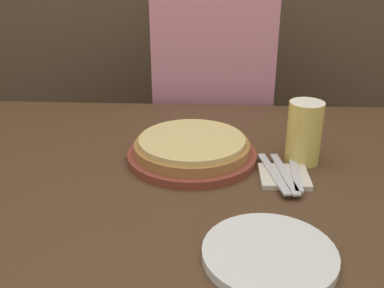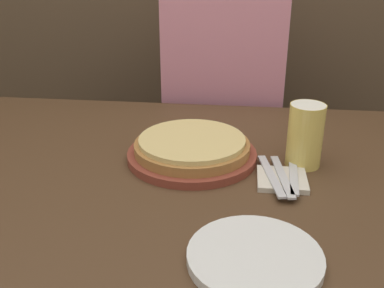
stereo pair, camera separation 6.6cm
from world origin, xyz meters
The scene contains 8 objects.
pizza_on_board centered at (0.01, 0.07, 0.77)m, with size 0.32×0.32×0.06m.
beer_glass centered at (0.28, 0.07, 0.83)m, with size 0.08×0.08×0.15m.
dinner_plate centered at (0.16, -0.31, 0.75)m, with size 0.23×0.23×0.02m.
napkin_stack centered at (0.23, -0.03, 0.75)m, with size 0.11×0.11×0.01m.
fork centered at (0.20, -0.03, 0.76)m, with size 0.06×0.20×0.00m.
dinner_knife centered at (0.23, -0.03, 0.76)m, with size 0.04×0.20×0.00m.
spoon centered at (0.25, -0.03, 0.76)m, with size 0.03×0.17×0.00m.
diner_person centered at (0.06, 0.63, 0.65)m, with size 0.42×0.20×1.34m.
Camera 1 is at (0.06, -0.94, 1.23)m, focal length 42.00 mm.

